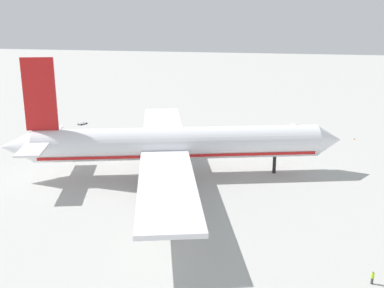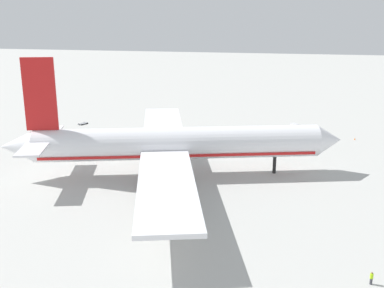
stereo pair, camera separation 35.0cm
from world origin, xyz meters
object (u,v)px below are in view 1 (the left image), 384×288
object	(u,v)px
baggage_cart_2	(82,123)
traffic_cone_1	(354,139)
airliner	(172,144)
baggage_cart_0	(294,126)
ground_worker_0	(372,278)

from	to	relation	value
baggage_cart_2	traffic_cone_1	distance (m)	76.37
airliner	traffic_cone_1	size ratio (longest dim) A/B	135.66
baggage_cart_0	traffic_cone_1	size ratio (longest dim) A/B	5.98
airliner	baggage_cart_0	size ratio (longest dim) A/B	22.67
ground_worker_0	airliner	bearing A→B (deg)	135.69
baggage_cart_2	airliner	bearing A→B (deg)	-45.52
baggage_cart_0	ground_worker_0	size ratio (longest dim) A/B	1.99
airliner	traffic_cone_1	xyz separation A→B (m)	(39.53, 36.03, -6.32)
baggage_cart_2	ground_worker_0	distance (m)	98.75
baggage_cart_0	traffic_cone_1	distance (m)	17.70
baggage_cart_0	traffic_cone_1	xyz separation A→B (m)	(15.22, -9.01, -0.53)
ground_worker_0	traffic_cone_1	bearing A→B (deg)	84.58
baggage_cart_2	ground_worker_0	size ratio (longest dim) A/B	2.07
airliner	ground_worker_0	distance (m)	46.55
baggage_cart_0	ground_worker_0	distance (m)	77.80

